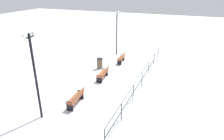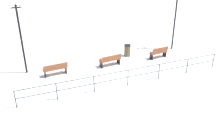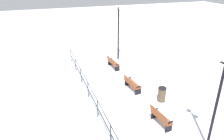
% 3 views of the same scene
% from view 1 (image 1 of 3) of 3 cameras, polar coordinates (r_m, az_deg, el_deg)
% --- Properties ---
extents(ground_plane, '(80.00, 80.00, 0.00)m').
position_cam_1_polar(ground_plane, '(16.10, -2.23, -2.60)').
color(ground_plane, white).
rests_on(ground_plane, ground).
extents(bench_nearest, '(0.65, 1.52, 0.95)m').
position_cam_1_polar(bench_nearest, '(19.36, 2.76, 3.44)').
color(bench_nearest, brown).
rests_on(bench_nearest, ground).
extents(bench_second, '(0.72, 1.68, 0.91)m').
position_cam_1_polar(bench_second, '(15.93, -2.44, -1.00)').
color(bench_second, brown).
rests_on(bench_second, ground).
extents(bench_third, '(0.64, 1.69, 0.92)m').
position_cam_1_polar(bench_third, '(12.77, -9.92, -7.65)').
color(bench_third, brown).
rests_on(bench_third, ground).
extents(lamppost_near, '(0.30, 0.93, 4.47)m').
position_cam_1_polar(lamppost_near, '(21.02, 1.36, 12.70)').
color(lamppost_near, black).
rests_on(lamppost_near, ground).
extents(lamppost_middle, '(0.24, 0.90, 4.80)m').
position_cam_1_polar(lamppost_middle, '(11.03, -20.99, 1.10)').
color(lamppost_middle, black).
rests_on(lamppost_middle, ground).
extents(waterfront_railing, '(0.05, 13.57, 1.12)m').
position_cam_1_polar(waterfront_railing, '(14.91, 8.39, -1.77)').
color(waterfront_railing, '#26282D').
rests_on(waterfront_railing, ground).
extents(trash_bin, '(0.51, 0.51, 0.94)m').
position_cam_1_polar(trash_bin, '(18.02, -3.45, 1.86)').
color(trash_bin, brown).
rests_on(trash_bin, ground).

